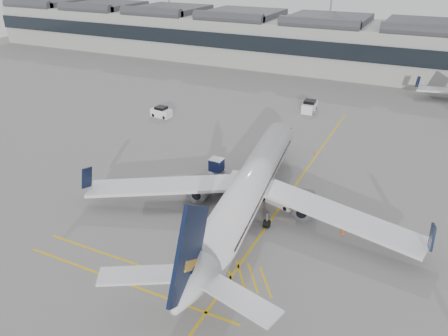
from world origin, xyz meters
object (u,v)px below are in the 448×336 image
at_px(ramp_agent_b, 233,196).
at_px(pushback_tug, 202,181).
at_px(airliner_main, 249,189).
at_px(belt_loader, 278,198).
at_px(ramp_agent_a, 261,198).
at_px(baggage_cart_a, 196,187).

height_order(ramp_agent_b, pushback_tug, ramp_agent_b).
relative_size(airliner_main, ramp_agent_b, 23.17).
xyz_separation_m(belt_loader, ramp_agent_a, (-1.65, -1.14, 0.20)).
bearing_deg(pushback_tug, airliner_main, -18.12).
bearing_deg(ramp_agent_a, pushback_tug, 111.73).
distance_m(airliner_main, ramp_agent_b, 3.70).
bearing_deg(pushback_tug, ramp_agent_a, -0.46).
distance_m(belt_loader, baggage_cart_a, 9.69).
bearing_deg(ramp_agent_a, baggage_cart_a, 129.67).
bearing_deg(pushback_tug, ramp_agent_b, -14.44).
distance_m(belt_loader, ramp_agent_b, 5.10).
relative_size(airliner_main, baggage_cart_a, 17.98).
relative_size(airliner_main, belt_loader, 7.69).
distance_m(airliner_main, pushback_tug, 8.87).
bearing_deg(ramp_agent_a, ramp_agent_b, 137.26).
relative_size(baggage_cart_a, ramp_agent_b, 1.29).
distance_m(ramp_agent_a, ramp_agent_b, 3.14).
distance_m(ramp_agent_a, pushback_tug, 8.26).
xyz_separation_m(airliner_main, baggage_cart_a, (-7.18, 1.02, -2.06)).
height_order(airliner_main, baggage_cart_a, airliner_main).
distance_m(ramp_agent_b, pushback_tug, 5.61).
xyz_separation_m(belt_loader, ramp_agent_b, (-4.62, -2.15, 0.26)).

